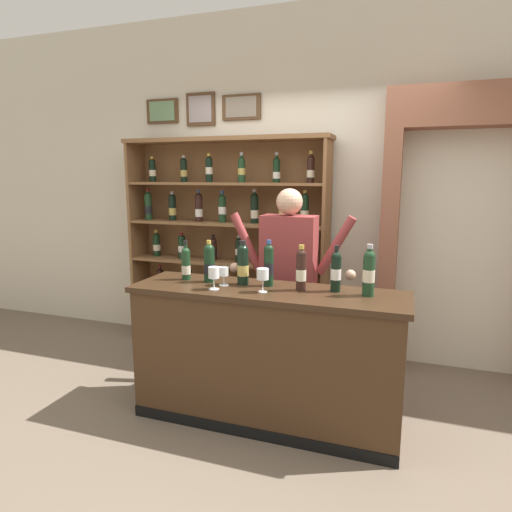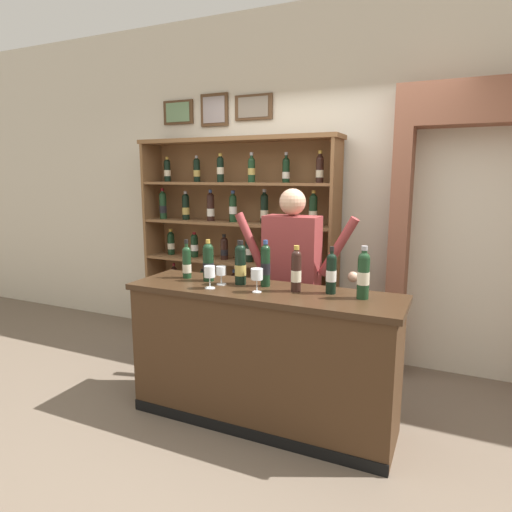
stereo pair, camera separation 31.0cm
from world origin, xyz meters
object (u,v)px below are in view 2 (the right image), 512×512
at_px(wine_shelf, 238,240).
at_px(shopkeeper, 292,267).
at_px(tasting_bottle_bianco, 331,272).
at_px(tasting_bottle_prosecco, 363,274).
at_px(tasting_counter, 262,356).
at_px(tasting_bottle_riserva, 187,262).
at_px(tasting_bottle_chianti, 265,264).
at_px(tasting_bottle_brunello, 208,262).
at_px(wine_glass_left, 210,273).
at_px(tasting_bottle_vin_santo, 296,270).
at_px(wine_glass_center, 257,275).
at_px(wine_glass_spare, 221,272).
at_px(tasting_bottle_super_tuscan, 240,264).

distance_m(wine_shelf, shopkeeper, 1.02).
relative_size(tasting_bottle_bianco, tasting_bottle_prosecco, 0.93).
relative_size(tasting_counter, tasting_bottle_riserva, 6.49).
distance_m(tasting_bottle_chianti, tasting_bottle_bianco, 0.47).
xyz_separation_m(tasting_bottle_riserva, tasting_bottle_prosecco, (1.32, -0.02, 0.04)).
xyz_separation_m(tasting_bottle_brunello, wine_glass_left, (0.12, -0.19, -0.03)).
xyz_separation_m(tasting_bottle_vin_santo, tasting_bottle_bianco, (0.22, 0.05, -0.00)).
bearing_deg(tasting_bottle_prosecco, tasting_bottle_riserva, 179.13).
distance_m(tasting_counter, tasting_bottle_chianti, 0.64).
bearing_deg(wine_glass_left, wine_shelf, 109.20).
height_order(tasting_bottle_chianti, wine_glass_left, tasting_bottle_chianti).
bearing_deg(tasting_bottle_vin_santo, tasting_bottle_prosecco, 1.15).
bearing_deg(tasting_bottle_bianco, tasting_bottle_prosecco, -10.13).
relative_size(wine_glass_left, wine_glass_center, 0.98).
xyz_separation_m(tasting_bottle_brunello, tasting_bottle_bianco, (0.91, 0.03, 0.00)).
bearing_deg(shopkeeper, tasting_counter, -89.31).
bearing_deg(wine_glass_left, shopkeeper, 65.51).
xyz_separation_m(shopkeeper, wine_glass_left, (-0.33, -0.72, 0.07)).
bearing_deg(tasting_bottle_bianco, wine_glass_left, -164.44).
xyz_separation_m(tasting_bottle_prosecco, wine_glass_spare, (-0.98, -0.06, -0.07)).
height_order(tasting_bottle_brunello, tasting_bottle_chianti, tasting_bottle_chianti).
relative_size(wine_shelf, wine_glass_left, 13.27).
xyz_separation_m(tasting_counter, wine_glass_left, (-0.34, -0.13, 0.59)).
bearing_deg(wine_glass_center, tasting_bottle_prosecco, 11.69).
bearing_deg(tasting_bottle_riserva, tasting_bottle_chianti, 1.42).
xyz_separation_m(tasting_bottle_vin_santo, wine_glass_center, (-0.23, -0.13, -0.03)).
xyz_separation_m(wine_shelf, tasting_bottle_bianco, (1.25, -1.13, 0.01)).
xyz_separation_m(tasting_bottle_bianco, wine_glass_left, (-0.79, -0.22, -0.03)).
bearing_deg(tasting_bottle_chianti, wine_shelf, 124.88).
xyz_separation_m(tasting_bottle_super_tuscan, wine_glass_left, (-0.13, -0.20, -0.04)).
relative_size(wine_glass_left, wine_glass_spare, 1.18).
height_order(tasting_bottle_vin_santo, tasting_bottle_prosecco, tasting_bottle_prosecco).
bearing_deg(tasting_bottle_chianti, wine_glass_left, -145.94).
bearing_deg(wine_glass_center, tasting_bottle_super_tuscan, 141.78).
height_order(tasting_bottle_bianco, tasting_bottle_prosecco, tasting_bottle_prosecco).
xyz_separation_m(tasting_bottle_bianco, tasting_bottle_prosecco, (0.21, -0.04, 0.02)).
height_order(tasting_counter, wine_glass_spare, wine_glass_spare).
height_order(tasting_bottle_brunello, tasting_bottle_prosecco, tasting_bottle_prosecco).
relative_size(tasting_bottle_chianti, wine_glass_spare, 2.44).
xyz_separation_m(tasting_counter, tasting_bottle_brunello, (-0.46, 0.06, 0.62)).
bearing_deg(wine_glass_left, wine_glass_center, 7.26).
relative_size(wine_shelf, tasting_bottle_vin_santo, 6.71).
distance_m(wine_shelf, tasting_bottle_super_tuscan, 1.30).
xyz_separation_m(tasting_bottle_chianti, tasting_bottle_bianco, (0.47, 0.00, -0.01)).
height_order(tasting_bottle_vin_santo, tasting_bottle_bianco, same).
bearing_deg(tasting_bottle_super_tuscan, tasting_bottle_vin_santo, -3.72).
bearing_deg(shopkeeper, tasting_bottle_chianti, -91.04).
bearing_deg(tasting_bottle_super_tuscan, wine_glass_spare, -146.98).
distance_m(tasting_bottle_super_tuscan, tasting_bottle_chianti, 0.19).
xyz_separation_m(tasting_counter, tasting_bottle_riserva, (-0.65, 0.08, 0.61)).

